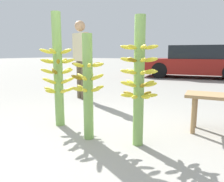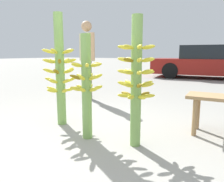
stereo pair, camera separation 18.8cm
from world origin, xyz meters
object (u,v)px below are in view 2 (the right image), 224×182
banana_stalk_center (87,85)px  banana_stalk_right (136,79)px  banana_stalk_left (60,70)px  vendor_person (87,52)px  parked_car (208,62)px

banana_stalk_center → banana_stalk_right: 0.62m
banana_stalk_left → vendor_person: size_ratio=0.91×
banana_stalk_left → vendor_person: bearing=116.7°
parked_car → banana_stalk_right: bearing=175.2°
banana_stalk_right → vendor_person: size_ratio=0.82×
banana_stalk_right → banana_stalk_left: bearing=174.8°
banana_stalk_right → vendor_person: (-2.11, 1.81, 0.30)m
banana_stalk_left → banana_stalk_center: banana_stalk_left is taller
banana_stalk_left → banana_stalk_center: size_ratio=1.26×
banana_stalk_right → vendor_person: 2.79m
banana_stalk_center → vendor_person: size_ratio=0.72×
banana_stalk_center → parked_car: bearing=89.0°
vendor_person → banana_stalk_center: bearing=-29.5°
banana_stalk_center → banana_stalk_left: bearing=160.9°
vendor_person → banana_stalk_right: bearing=-18.3°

